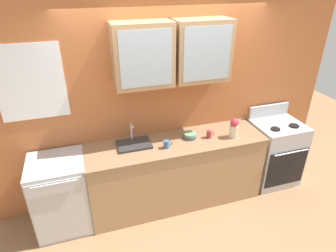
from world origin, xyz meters
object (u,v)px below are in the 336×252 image
object	(u,v)px
bowl_stack	(190,135)
cup_near_sink	(166,144)
cup_near_bowls	(209,134)
vase	(234,128)
dishwasher	(61,194)
sink_faucet	(134,144)
stove_range	(274,152)

from	to	relation	value
bowl_stack	cup_near_sink	size ratio (longest dim) A/B	1.61
bowl_stack	cup_near_sink	distance (m)	0.39
cup_near_sink	cup_near_bowls	xyz separation A→B (m)	(0.60, 0.07, 0.00)
bowl_stack	vase	bearing A→B (deg)	-15.59
dishwasher	vase	bearing A→B (deg)	-2.81
sink_faucet	cup_near_bowls	xyz separation A→B (m)	(0.96, -0.11, 0.03)
cup_near_bowls	dishwasher	bearing A→B (deg)	179.16
stove_range	vase	bearing A→B (deg)	-172.04
sink_faucet	vase	xyz separation A→B (m)	(1.26, -0.19, 0.11)
sink_faucet	vase	world-z (taller)	vase
dishwasher	bowl_stack	bearing A→B (deg)	1.49
stove_range	cup_near_bowls	distance (m)	1.22
stove_range	sink_faucet	size ratio (longest dim) A/B	2.73
bowl_stack	vase	xyz separation A→B (m)	(0.54, -0.15, 0.10)
cup_near_sink	cup_near_bowls	distance (m)	0.60
vase	cup_near_bowls	distance (m)	0.32
vase	cup_near_bowls	world-z (taller)	vase
vase	cup_near_bowls	xyz separation A→B (m)	(-0.30, 0.08, -0.08)
cup_near_bowls	bowl_stack	bearing A→B (deg)	163.35
stove_range	bowl_stack	bearing A→B (deg)	178.33
sink_faucet	vase	size ratio (longest dim) A/B	1.55
sink_faucet	cup_near_sink	size ratio (longest dim) A/B	3.87
dishwasher	stove_range	bearing A→B (deg)	0.08
sink_faucet	cup_near_bowls	bearing A→B (deg)	-6.51
sink_faucet	stove_range	bearing A→B (deg)	-2.16
stove_range	vase	distance (m)	1.00
sink_faucet	dishwasher	world-z (taller)	sink_faucet
sink_faucet	bowl_stack	size ratio (longest dim) A/B	2.41
stove_range	dishwasher	distance (m)	2.99
sink_faucet	bowl_stack	xyz separation A→B (m)	(0.72, -0.04, 0.01)
stove_range	cup_near_sink	world-z (taller)	stove_range
vase	stove_range	bearing A→B (deg)	7.96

